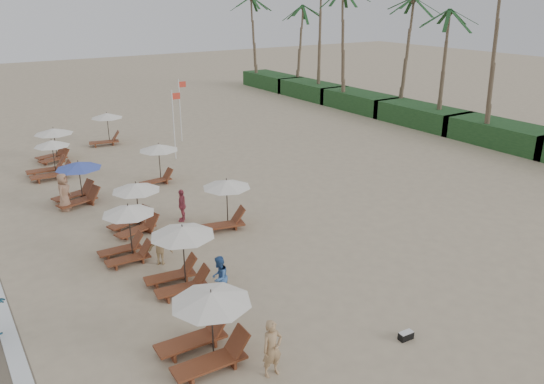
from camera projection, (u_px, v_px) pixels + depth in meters
ground at (316, 262)px, 21.54m from camera, size 160.00×160.00×0.00m
shrub_hedge at (422, 116)px, 43.92m from camera, size 3.20×53.00×1.60m
lounger_station_0 at (204, 328)px, 15.46m from camera, size 2.82×2.41×2.14m
lounger_station_1 at (179, 257)px, 19.23m from camera, size 2.63×2.38×2.38m
lounger_station_2 at (126, 232)px, 21.39m from camera, size 2.38×2.12×2.28m
lounger_station_3 at (133, 207)px, 24.00m from camera, size 2.53×2.25×2.25m
lounger_station_4 at (76, 183)px, 27.30m from camera, size 2.70×2.40×2.17m
lounger_station_5 at (49, 162)px, 31.26m from camera, size 2.64×2.11×2.19m
lounger_station_6 at (52, 143)px, 34.27m from camera, size 2.58×2.44×2.12m
inland_station_0 at (224, 201)px, 24.23m from camera, size 2.79×2.24×2.22m
inland_station_1 at (157, 158)px, 30.09m from camera, size 2.56×2.24×2.22m
inland_station_2 at (105, 126)px, 38.01m from camera, size 2.79×2.24×2.22m
beachgoer_near at (272, 348)px, 14.85m from camera, size 0.64×0.42×1.73m
beachgoer_mid_a at (219, 277)px, 18.73m from camera, size 0.97×0.97×1.59m
beachgoer_mid_b at (160, 247)px, 21.11m from camera, size 1.12×1.05×1.51m
beachgoer_far_a at (182, 205)px, 25.19m from camera, size 0.82×0.99×1.58m
beachgoer_far_b at (64, 192)px, 26.42m from camera, size 1.03×1.11×1.90m
duffel_bag at (406, 335)px, 16.64m from camera, size 0.48×0.26×0.26m
flag_pole_near at (174, 122)px, 34.18m from camera, size 0.59×0.08×4.51m
flag_pole_far at (180, 107)px, 38.49m from camera, size 0.60×0.08×4.53m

